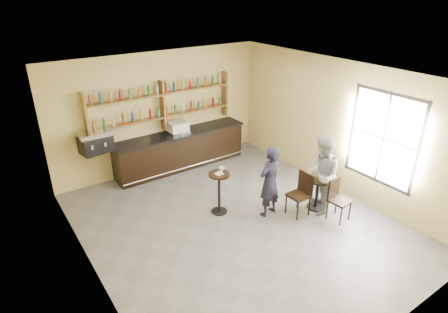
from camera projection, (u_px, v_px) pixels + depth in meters
floor at (237, 223)px, 8.13m from camera, size 7.00×7.00×0.00m
ceiling at (240, 77)px, 6.78m from camera, size 7.00×7.00×0.00m
wall_back at (161, 112)px, 10.06m from camera, size 7.00×0.00×7.00m
wall_front at (400, 251)px, 4.85m from camera, size 7.00×0.00×7.00m
wall_left at (86, 203)px, 5.91m from camera, size 0.00×7.00×7.00m
wall_right at (338, 127)px, 9.00m from camera, size 0.00×7.00×7.00m
window_pane at (383, 139)px, 8.06m from camera, size 0.00×2.00×2.00m
window_frame at (383, 139)px, 8.06m from camera, size 0.04×1.70×2.10m
shelf_unit at (163, 105)px, 9.88m from camera, size 4.00×0.26×1.40m
liquor_bottles at (162, 99)px, 9.81m from camera, size 3.68×0.10×1.00m
bar_counter at (181, 150)px, 10.44m from camera, size 3.82×0.74×1.03m
espresso_machine at (96, 142)px, 8.94m from camera, size 0.79×0.58×0.52m
pastry_case at (178, 128)px, 10.14m from camera, size 0.58×0.49×0.31m
pedestal_table at (219, 193)px, 8.34m from camera, size 0.61×0.61×0.98m
napkin at (219, 174)px, 8.14m from camera, size 0.16×0.16×0.00m
donut at (220, 173)px, 8.12m from camera, size 0.13×0.13×0.05m
cup_pedestal at (222, 168)px, 8.26m from camera, size 0.13×0.13×0.09m
man_main at (269, 182)px, 8.14m from camera, size 0.66×0.50×1.64m
cafe_table at (317, 193)px, 8.55m from camera, size 0.77×0.77×0.78m
cup_cafe at (321, 176)px, 8.40m from camera, size 0.12×0.12×0.09m
chair_west at (299, 195)px, 8.26m from camera, size 0.43×0.43×0.99m
chair_south at (340, 201)px, 8.10m from camera, size 0.45×0.45×0.94m
patron_second at (321, 175)px, 8.23m from camera, size 1.08×1.11×1.81m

